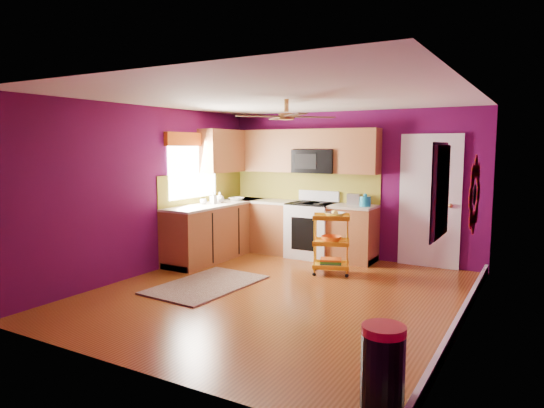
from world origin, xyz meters
The scene contains 18 objects.
ground centered at (0.00, 0.00, 0.00)m, with size 5.00×5.00×0.00m, color #663010.
room_envelope centered at (0.03, 0.00, 1.63)m, with size 4.54×5.04×2.52m.
lower_cabinets centered at (-1.35, 1.82, 0.43)m, with size 2.81×2.31×0.94m.
electric_range centered at (-0.55, 2.17, 0.48)m, with size 0.76×0.66×1.13m.
upper_cabinetry centered at (-1.24, 2.17, 1.80)m, with size 2.80×2.30×1.26m.
left_window centered at (-2.22, 1.05, 1.74)m, with size 0.08×1.35×1.08m.
panel_door centered at (1.35, 2.47, 1.02)m, with size 0.95×0.11×2.15m.
right_wall_art centered at (2.23, -0.34, 1.44)m, with size 0.04×2.74×1.04m.
ceiling_fan centered at (0.00, 0.20, 2.29)m, with size 1.01×1.01×0.26m.
shag_rug centered at (-1.05, -0.15, 0.01)m, with size 1.00×1.63×0.02m, color black.
rolling_cart centered at (0.20, 1.27, 0.50)m, with size 0.64×0.56×0.97m.
trash_can centered at (1.99, -2.02, 0.31)m, with size 0.39×0.40×0.62m.
teal_kettle centered at (0.40, 2.17, 1.02)m, with size 0.18×0.18×0.21m.
toaster centered at (0.16, 2.32, 1.03)m, with size 0.22×0.15×0.18m, color beige.
soap_bottle_a centered at (-1.93, 1.21, 1.04)m, with size 0.09×0.09×0.20m, color #EA3F72.
soap_bottle_b centered at (-1.95, 1.42, 1.03)m, with size 0.14×0.14×0.18m, color white.
counter_dish centered at (-1.87, 1.81, 0.97)m, with size 0.25×0.25×0.06m, color white.
counter_cup centered at (-2.05, 1.10, 0.98)m, with size 0.11×0.11×0.09m, color white.
Camera 1 is at (2.96, -5.33, 1.89)m, focal length 32.00 mm.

